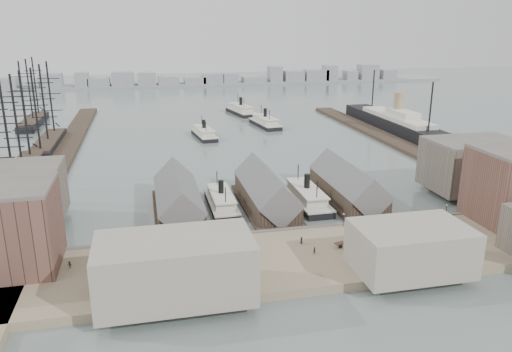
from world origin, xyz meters
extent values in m
plane|color=slate|center=(0.00, 0.00, 0.00)|extent=(900.00, 900.00, 0.00)
cube|color=#857459|center=(0.00, -20.00, 1.00)|extent=(180.00, 30.00, 2.00)
cube|color=#59544C|center=(0.00, -5.20, 1.15)|extent=(180.00, 1.20, 2.30)
cube|color=#2D231C|center=(-68.00, 100.00, 0.80)|extent=(10.00, 220.00, 1.60)
cube|color=#2D231C|center=(78.00, 90.00, 0.80)|extent=(10.00, 180.00, 1.60)
cube|color=#2D231C|center=(-26.00, 16.00, 0.60)|extent=(14.00, 42.00, 1.20)
cube|color=#2D231C|center=(-26.00, 17.00, 3.70)|extent=(12.00, 36.00, 5.00)
cube|color=#59595B|center=(-26.00, 17.00, 6.30)|extent=(12.60, 37.00, 12.60)
cube|color=#2D231C|center=(0.00, 16.00, 0.60)|extent=(14.00, 42.00, 1.20)
cube|color=#2D231C|center=(0.00, 17.00, 3.70)|extent=(12.00, 36.00, 5.00)
cube|color=#59595B|center=(0.00, 17.00, 6.30)|extent=(12.60, 37.00, 12.60)
cube|color=#2D231C|center=(26.00, 16.00, 0.60)|extent=(14.00, 42.00, 1.20)
cube|color=#2D231C|center=(26.00, 17.00, 3.70)|extent=(12.00, 36.00, 5.00)
cube|color=#59595B|center=(26.00, 17.00, 6.30)|extent=(12.60, 37.00, 12.60)
cube|color=#60564C|center=(-70.00, 18.00, 9.00)|extent=(26.00, 20.00, 14.00)
cube|color=#60564C|center=(68.00, 15.00, 9.50)|extent=(28.00, 20.00, 15.00)
cube|color=gray|center=(20.00, -32.00, 7.00)|extent=(24.00, 16.00, 10.00)
cube|color=gray|center=(-30.00, -32.00, 8.00)|extent=(30.00, 16.00, 12.00)
cylinder|color=black|center=(-45.00, -7.00, 3.80)|extent=(0.16, 0.16, 3.60)
sphere|color=beige|center=(-45.00, -7.00, 5.70)|extent=(0.44, 0.44, 0.44)
cylinder|color=black|center=(-15.00, -7.00, 3.80)|extent=(0.16, 0.16, 3.60)
sphere|color=beige|center=(-15.00, -7.00, 5.70)|extent=(0.44, 0.44, 0.44)
cylinder|color=black|center=(15.00, -7.00, 3.80)|extent=(0.16, 0.16, 3.60)
sphere|color=beige|center=(15.00, -7.00, 5.70)|extent=(0.44, 0.44, 0.44)
cylinder|color=black|center=(45.00, -7.00, 3.80)|extent=(0.16, 0.16, 3.60)
sphere|color=beige|center=(45.00, -7.00, 5.70)|extent=(0.44, 0.44, 0.44)
cube|color=gray|center=(0.00, 340.00, 1.00)|extent=(500.00, 40.00, 2.00)
cube|color=gray|center=(-145.16, 330.00, 5.14)|extent=(20.65, 14.00, 10.28)
cube|color=gray|center=(-123.57, 330.00, 3.62)|extent=(14.71, 14.00, 7.23)
cube|color=gray|center=(-107.98, 330.00, 6.62)|extent=(17.63, 14.00, 13.23)
cube|color=gray|center=(-83.49, 330.00, 6.79)|extent=(10.74, 14.00, 13.58)
cube|color=gray|center=(-69.86, 330.00, 4.32)|extent=(18.06, 14.00, 8.64)
cube|color=gray|center=(-49.92, 330.00, 6.64)|extent=(18.55, 14.00, 13.29)
cube|color=gray|center=(-29.70, 330.00, 6.24)|extent=(15.33, 14.00, 12.47)
cube|color=gray|center=(-11.29, 330.00, 4.36)|extent=(17.56, 14.00, 8.72)
cube|color=gray|center=(11.96, 330.00, 3.82)|extent=(18.76, 14.00, 7.63)
cube|color=gray|center=(27.85, 330.00, 5.17)|extent=(17.61, 14.00, 10.35)
cube|color=gray|center=(44.04, 330.00, 5.15)|extent=(13.38, 14.00, 10.30)
cube|color=gray|center=(65.61, 330.00, 3.38)|extent=(20.73, 14.00, 6.75)
cube|color=gray|center=(85.69, 330.00, 7.79)|extent=(11.51, 14.00, 15.57)
cube|color=gray|center=(103.47, 330.00, 5.63)|extent=(18.17, 14.00, 11.26)
cube|color=gray|center=(125.20, 330.00, 5.92)|extent=(21.81, 14.00, 11.83)
cube|color=gray|center=(139.05, 330.00, 7.75)|extent=(11.12, 14.00, 15.50)
cube|color=gray|center=(159.69, 330.00, 5.14)|extent=(10.90, 14.00, 10.29)
cube|color=gray|center=(177.90, 330.00, 7.86)|extent=(17.95, 14.00, 15.72)
cube|color=gray|center=(197.92, 330.00, 5.26)|extent=(14.21, 14.00, 10.51)
cube|color=black|center=(-13.00, 19.81, 0.81)|extent=(7.23, 25.31, 1.63)
cube|color=beige|center=(-13.00, 19.81, 1.99)|extent=(7.59, 25.31, 0.45)
cube|color=beige|center=(-13.00, 19.81, 3.25)|extent=(5.88, 18.08, 1.99)
cube|color=beige|center=(-13.00, 19.81, 4.52)|extent=(6.33, 19.89, 0.36)
cylinder|color=black|center=(-13.00, 19.81, 6.51)|extent=(1.63, 1.63, 4.07)
cylinder|color=black|center=(-13.00, 27.94, 6.33)|extent=(0.27, 0.27, 5.42)
cylinder|color=black|center=(-13.00, 11.67, 6.33)|extent=(0.27, 0.27, 5.42)
cube|color=black|center=(13.00, 17.26, 0.90)|extent=(8.02, 28.09, 1.81)
cube|color=beige|center=(13.00, 17.26, 2.21)|extent=(8.43, 28.09, 0.50)
cube|color=beige|center=(13.00, 17.26, 3.61)|extent=(6.52, 20.06, 2.21)
cube|color=beige|center=(13.00, 17.26, 5.02)|extent=(7.02, 22.07, 0.40)
cylinder|color=black|center=(13.00, 17.26, 7.22)|extent=(1.81, 1.81, 4.51)
cylinder|color=black|center=(13.00, 26.29, 7.02)|extent=(0.30, 0.30, 6.02)
cylinder|color=black|center=(13.00, 8.23, 7.02)|extent=(0.30, 0.30, 6.02)
cube|color=black|center=(-6.11, 117.18, 0.83)|extent=(10.36, 26.44, 1.66)
cube|color=beige|center=(-6.11, 117.18, 2.02)|extent=(10.72, 26.49, 0.46)
cube|color=beige|center=(-6.11, 117.18, 3.31)|extent=(8.12, 18.97, 2.02)
cube|color=beige|center=(-6.11, 117.18, 4.60)|extent=(8.79, 20.85, 0.37)
cylinder|color=black|center=(-6.11, 117.18, 6.62)|extent=(1.66, 1.66, 4.14)
cylinder|color=black|center=(-6.11, 125.45, 6.44)|extent=(0.28, 0.28, 5.52)
cylinder|color=black|center=(-6.11, 108.90, 6.44)|extent=(0.28, 0.28, 5.52)
cube|color=black|center=(29.31, 137.25, 0.93)|extent=(11.99, 29.68, 1.85)
cube|color=beige|center=(29.31, 137.25, 2.27)|extent=(12.40, 29.73, 0.52)
cube|color=beige|center=(29.31, 137.25, 3.71)|extent=(9.37, 21.31, 2.27)
cube|color=beige|center=(29.31, 137.25, 5.15)|extent=(10.15, 23.42, 0.41)
cylinder|color=black|center=(29.31, 137.25, 7.42)|extent=(1.85, 1.85, 4.64)
cylinder|color=black|center=(29.31, 146.52, 7.21)|extent=(0.31, 0.31, 6.18)
cylinder|color=black|center=(29.31, 127.98, 7.21)|extent=(0.31, 0.31, 6.18)
cube|color=black|center=(23.88, 177.41, 0.98)|extent=(14.34, 31.59, 1.96)
cube|color=beige|center=(23.88, 177.41, 2.40)|extent=(14.77, 31.68, 0.54)
cube|color=beige|center=(23.88, 177.41, 3.92)|extent=(11.09, 22.73, 2.40)
cube|color=beige|center=(23.88, 177.41, 5.45)|extent=(12.03, 24.97, 0.44)
cylinder|color=black|center=(23.88, 177.41, 7.84)|extent=(1.96, 1.96, 4.90)
cylinder|color=black|center=(23.88, 187.21, 7.62)|extent=(0.33, 0.33, 6.53)
cylinder|color=black|center=(23.88, 167.61, 7.62)|extent=(0.33, 0.33, 6.53)
cube|color=black|center=(-78.50, 62.36, 1.77)|extent=(8.87, 61.10, 3.55)
cube|color=#2D231C|center=(-78.50, 62.36, 3.84)|extent=(8.38, 54.99, 0.59)
cylinder|color=black|center=(-78.50, 55.23, 19.71)|extent=(0.79, 0.79, 33.50)
cylinder|color=black|center=(-78.50, 69.49, 19.71)|extent=(0.79, 0.79, 33.50)
cylinder|color=black|center=(-78.50, 83.74, 19.71)|extent=(0.79, 0.79, 33.50)
cube|color=black|center=(-76.31, 111.49, 1.78)|extent=(8.90, 51.40, 3.56)
cube|color=#2D231C|center=(-76.31, 111.49, 3.86)|extent=(8.40, 46.26, 0.59)
cylinder|color=black|center=(-76.31, 93.50, 19.77)|extent=(0.79, 0.79, 33.61)
cylinder|color=black|center=(-76.31, 111.49, 19.77)|extent=(0.79, 0.79, 33.61)
cylinder|color=black|center=(-76.31, 129.48, 19.77)|extent=(0.79, 0.79, 33.61)
cube|color=black|center=(-93.02, 168.22, 1.72)|extent=(8.60, 47.80, 3.44)
cube|color=#2D231C|center=(-93.02, 168.22, 3.73)|extent=(8.13, 43.02, 0.57)
cylinder|color=black|center=(-93.02, 151.49, 19.12)|extent=(0.76, 0.76, 32.50)
cylinder|color=black|center=(-93.02, 168.22, 19.12)|extent=(0.76, 0.76, 32.50)
cylinder|color=black|center=(-93.02, 184.95, 19.12)|extent=(0.76, 0.76, 32.50)
cube|color=black|center=(92.00, 109.97, 3.16)|extent=(13.68, 99.95, 6.31)
cube|color=beige|center=(92.00, 109.97, 7.36)|extent=(11.57, 57.86, 2.10)
cube|color=beige|center=(92.00, 104.71, 9.99)|extent=(8.42, 21.04, 3.16)
cylinder|color=tan|center=(92.00, 109.97, 14.73)|extent=(4.63, 4.63, 10.52)
cube|color=black|center=(57.80, -14.53, 2.39)|extent=(3.44, 9.44, 0.78)
cube|color=#323D2C|center=(57.80, -14.53, 4.04)|extent=(3.60, 9.93, 2.52)
cube|color=#59595B|center=(57.80, -14.53, 5.45)|extent=(3.84, 10.34, 0.29)
imported|color=black|center=(-28.18, -12.13, 2.75)|extent=(1.68, 1.59, 1.49)
cube|color=#3F2D21|center=(-30.62, -13.02, 2.90)|extent=(2.96, 2.29, 0.25)
cylinder|color=black|center=(-30.39, -13.68, 2.55)|extent=(1.06, 0.45, 1.10)
cylinder|color=black|center=(-30.86, -12.36, 2.55)|extent=(1.06, 0.45, 1.10)
imported|color=black|center=(-11.78, -16.92, 2.85)|extent=(2.21, 1.80, 1.71)
cube|color=#3F2D21|center=(-14.04, -18.21, 2.90)|extent=(3.00, 2.59, 0.25)
cylinder|color=black|center=(-13.69, -18.82, 2.55)|extent=(0.99, 0.62, 1.10)
cylinder|color=black|center=(-14.38, -17.60, 2.55)|extent=(0.99, 0.62, 1.10)
imported|color=black|center=(12.08, -19.10, 2.82)|extent=(1.83, 1.98, 1.64)
cube|color=#3F2D21|center=(9.62, -18.28, 2.90)|extent=(2.94, 2.24, 0.25)
cylinder|color=black|center=(9.40, -18.94, 2.55)|extent=(1.07, 0.42, 1.10)
cylinder|color=black|center=(9.84, -17.61, 2.55)|extent=(1.07, 0.42, 1.10)
imported|color=black|center=(-54.96, -14.57, 2.87)|extent=(0.79, 0.75, 1.74)
imported|color=black|center=(-36.00, -21.68, 2.90)|extent=(1.10, 1.04, 1.79)
imported|color=black|center=(-22.66, -13.96, 2.86)|extent=(0.94, 1.25, 1.71)
imported|color=black|center=(-17.81, -23.24, 2.87)|extent=(0.76, 1.11, 1.75)
imported|color=black|center=(1.26, -14.24, 2.84)|extent=(0.72, 0.93, 1.69)
imported|color=black|center=(2.45, -20.35, 2.88)|extent=(0.76, 0.65, 1.75)
imported|color=black|center=(26.38, -13.82, 2.91)|extent=(1.07, 0.95, 1.81)
imported|color=black|center=(36.29, -26.78, 2.86)|extent=(0.93, 1.25, 1.73)
imported|color=black|center=(44.47, -15.45, 2.91)|extent=(1.16, 0.87, 1.83)
imported|color=black|center=(-51.87, -15.29, 2.81)|extent=(1.19, 0.90, 1.63)
camera|label=1|loc=(-33.91, -119.86, 53.08)|focal=35.00mm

